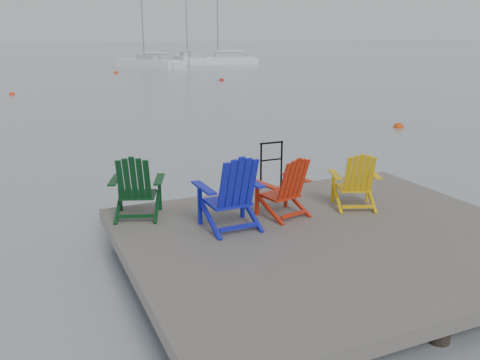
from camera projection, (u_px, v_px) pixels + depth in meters
name	position (u px, v px, depth m)	size (l,w,h in m)	color
ground	(330.00, 264.00, 7.71)	(400.00, 400.00, 0.00)	slate
dock	(331.00, 243.00, 7.61)	(6.00, 5.00, 1.40)	#2F2D2A
handrail	(271.00, 160.00, 9.67)	(0.48, 0.04, 0.90)	black
chair_green	(136.00, 186.00, 8.08)	(1.01, 0.96, 1.05)	black
chair_blue	(232.00, 192.00, 7.59)	(0.94, 0.88, 1.16)	#1017A8
chair_red	(285.00, 187.00, 8.14)	(0.91, 0.86, 1.00)	#B2220D
chair_yellow	(356.00, 180.00, 8.53)	(0.95, 0.91, 0.98)	gold
sailboat_near	(147.00, 64.00, 51.32)	(5.63, 7.75, 10.82)	silver
sailboat_mid	(188.00, 59.00, 60.22)	(3.81, 9.61, 12.79)	silver
sailboat_far	(221.00, 61.00, 56.36)	(7.44, 3.43, 10.11)	silver
buoy_a	(398.00, 128.00, 18.79)	(0.37, 0.37, 0.37)	#C7390B
buoy_b	(12.00, 95.00, 28.66)	(0.33, 0.33, 0.33)	red
buoy_c	(222.00, 81.00, 37.29)	(0.37, 0.37, 0.37)	red
buoy_d	(116.00, 73.00, 44.19)	(0.39, 0.39, 0.39)	red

